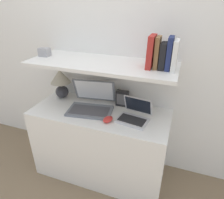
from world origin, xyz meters
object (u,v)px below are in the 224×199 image
laptop_small (134,115)px  book_navy (170,53)px  shelf_gadget (45,52)px  book_black (163,56)px  book_red (151,52)px  router_box (122,98)px  book_brown (157,53)px  computer_mouse (108,119)px  table_lamp (61,81)px  laptop_large (92,103)px  book_white (175,55)px

laptop_small → book_navy: bearing=22.1°
laptop_small → shelf_gadget: bearing=174.4°
book_black → book_red: book_red is taller
router_box → book_brown: 0.57m
computer_mouse → book_brown: size_ratio=0.50×
table_lamp → book_navy: 1.06m
book_navy → book_brown: bearing=180.0°
computer_mouse → shelf_gadget: shelf_gadget is taller
laptop_large → book_black: book_black is taller
book_red → book_brown: bearing=0.0°
router_box → laptop_large: bearing=-147.3°
book_black → book_navy: bearing=0.0°
computer_mouse → router_box: router_box is taller
laptop_small → shelf_gadget: size_ratio=3.03×
book_white → book_navy: (-0.04, 0.00, 0.01)m
router_box → book_black: size_ratio=0.78×
laptop_small → book_red: size_ratio=1.17×
book_white → laptop_large: bearing=-176.3°
laptop_large → computer_mouse: size_ratio=3.78×
table_lamp → computer_mouse: table_lamp is taller
table_lamp → shelf_gadget: (-0.08, -0.07, 0.29)m
laptop_small → computer_mouse: bearing=-153.2°
computer_mouse → router_box: (0.03, 0.30, 0.06)m
laptop_small → book_black: bearing=27.0°
computer_mouse → shelf_gadget: size_ratio=1.25×
table_lamp → book_navy: (0.99, -0.07, 0.37)m
table_lamp → book_black: (0.95, -0.07, 0.35)m
book_navy → laptop_small: bearing=-157.9°
book_brown → book_red: (-0.05, 0.00, 0.00)m
laptop_small → book_black: size_ratio=1.46×
computer_mouse → book_red: (0.27, 0.18, 0.53)m
laptop_small → router_box: size_ratio=1.86×
table_lamp → shelf_gadget: shelf_gadget is taller
book_white → book_brown: bearing=180.0°
book_black → shelf_gadget: 1.03m
laptop_small → book_brown: size_ratio=1.21×
laptop_large → router_box: (0.24, 0.15, 0.02)m
shelf_gadget → book_brown: bearing=0.0°
router_box → book_red: (0.24, -0.11, 0.48)m
book_white → book_brown: size_ratio=0.93×
laptop_large → router_box: 0.29m
router_box → book_red: 0.55m
computer_mouse → shelf_gadget: bearing=164.7°
book_white → book_brown: 0.13m
laptop_small → table_lamp: bearing=168.7°
book_red → router_box: bearing=155.3°
table_lamp → laptop_small: table_lamp is taller
book_red → computer_mouse: bearing=-146.1°
table_lamp → book_black: 1.02m
table_lamp → book_navy: bearing=-4.1°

